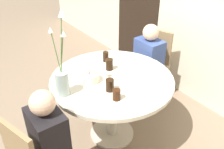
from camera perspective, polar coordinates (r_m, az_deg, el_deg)
ground_plane at (r=3.01m, az=0.00°, el=-13.35°), size 16.00×16.00×0.00m
wall_back at (r=3.22m, az=20.38°, el=14.88°), size 8.00×0.05×2.60m
doorway_panel at (r=3.99m, az=5.84°, el=15.49°), size 0.90×0.01×2.05m
dining_table at (r=2.60m, az=0.00°, el=-3.32°), size 1.25×1.25×0.78m
chair_far_back at (r=3.41m, az=9.43°, el=3.17°), size 0.51×0.51×0.92m
birthday_cake at (r=2.46m, az=-5.08°, el=-0.64°), size 0.18×0.18×0.13m
flower_vase at (r=2.24m, az=-11.31°, el=-0.53°), size 0.12×0.15×0.78m
side_plate at (r=2.29m, az=7.99°, el=-4.70°), size 0.20×0.20×0.01m
drink_glass_0 at (r=2.63m, az=-0.62°, el=2.33°), size 0.08×0.08×0.12m
drink_glass_1 at (r=2.80m, az=-1.45°, el=4.11°), size 0.07×0.07×0.11m
drink_glass_2 at (r=2.30m, az=-0.51°, el=-2.43°), size 0.08×0.08×0.12m
drink_glass_3 at (r=2.20m, az=1.04°, el=-4.61°), size 0.07×0.07×0.10m
person_woman at (r=3.29m, az=8.20°, el=1.85°), size 0.34×0.24×1.08m
person_boy at (r=2.24m, az=-13.85°, el=-15.86°), size 0.34×0.24×1.08m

